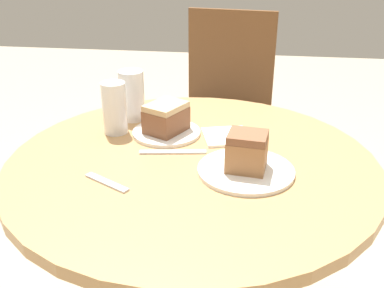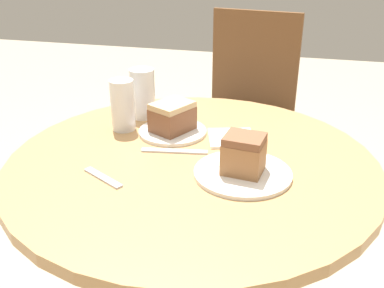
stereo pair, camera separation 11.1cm
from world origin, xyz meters
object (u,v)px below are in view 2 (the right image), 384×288
(plate_near, at_px, (173,131))
(cake_slice_near, at_px, (172,117))
(cake_slice_far, at_px, (244,154))
(chair, at_px, (244,121))
(glass_lemonade, at_px, (123,108))
(glass_water, at_px, (143,95))
(plate_far, at_px, (243,173))

(plate_near, bearing_deg, cake_slice_near, 0.00)
(cake_slice_far, bearing_deg, plate_near, 139.65)
(chair, xyz_separation_m, glass_lemonade, (-0.26, -0.70, 0.29))
(plate_near, xyz_separation_m, glass_water, (-0.12, 0.10, 0.06))
(plate_far, bearing_deg, plate_near, 139.65)
(plate_near, relative_size, glass_lemonade, 1.30)
(plate_far, bearing_deg, cake_slice_near, 139.65)
(plate_near, height_order, glass_water, glass_water)
(cake_slice_far, relative_size, glass_lemonade, 0.68)
(plate_near, bearing_deg, glass_water, 141.01)
(cake_slice_near, xyz_separation_m, glass_lemonade, (-0.14, -0.01, 0.01))
(chair, bearing_deg, cake_slice_far, -75.15)
(glass_lemonade, height_order, glass_water, glass_water)
(cake_slice_near, bearing_deg, plate_far, -40.35)
(plate_near, xyz_separation_m, cake_slice_far, (0.23, -0.19, 0.05))
(cake_slice_near, bearing_deg, plate_near, 180.00)
(cake_slice_near, relative_size, glass_water, 0.92)
(chair, relative_size, cake_slice_far, 9.46)
(cake_slice_far, bearing_deg, chair, 97.12)
(chair, xyz_separation_m, glass_water, (-0.24, -0.59, 0.29))
(chair, height_order, cake_slice_near, chair)
(plate_far, distance_m, cake_slice_far, 0.05)
(plate_far, xyz_separation_m, glass_lemonade, (-0.37, 0.19, 0.06))
(chair, height_order, plate_far, chair)
(cake_slice_far, distance_m, glass_water, 0.46)
(chair, bearing_deg, plate_near, -91.94)
(plate_far, distance_m, glass_lemonade, 0.42)
(plate_near, relative_size, cake_slice_far, 1.92)
(cake_slice_near, bearing_deg, chair, 80.34)
(chair, distance_m, cake_slice_far, 0.94)
(plate_far, xyz_separation_m, glass_water, (-0.35, 0.29, 0.06))
(chair, distance_m, cake_slice_near, 0.75)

